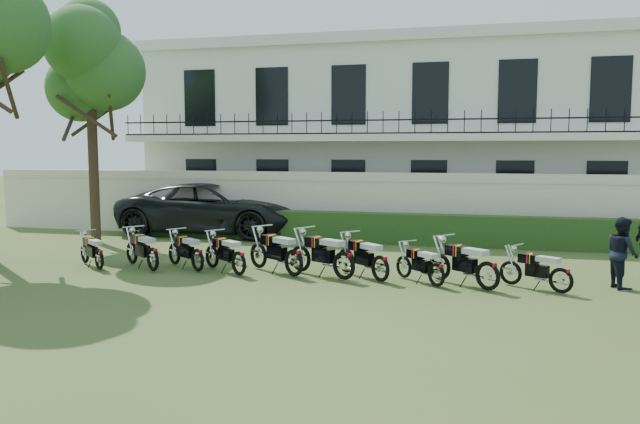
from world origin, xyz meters
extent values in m
plane|color=#3C5020|center=(0.00, 0.00, 0.00)|extent=(100.00, 100.00, 0.00)
cube|color=beige|center=(0.00, 8.00, 1.00)|extent=(30.00, 0.30, 2.00)
cube|color=beige|center=(0.00, 8.00, 2.15)|extent=(30.00, 0.35, 0.30)
cube|color=#224117|center=(1.00, 7.20, 0.50)|extent=(18.00, 0.60, 1.00)
cube|color=silver|center=(0.00, 14.00, 3.50)|extent=(20.00, 8.00, 7.00)
cube|color=silver|center=(0.00, 14.00, 7.20)|extent=(20.40, 8.40, 0.40)
cube|color=silver|center=(0.00, 9.30, 3.50)|extent=(20.00, 1.40, 0.25)
cube|color=black|center=(0.00, 8.65, 4.10)|extent=(20.00, 0.05, 0.05)
cube|color=black|center=(0.00, 8.65, 3.65)|extent=(20.00, 0.05, 0.05)
cube|color=black|center=(-7.50, 10.02, 1.60)|extent=(1.30, 0.12, 2.20)
cube|color=black|center=(-7.50, 10.02, 5.10)|extent=(1.30, 0.12, 2.20)
cube|color=black|center=(-4.50, 10.02, 1.60)|extent=(1.30, 0.12, 2.20)
cube|color=black|center=(-4.50, 10.02, 5.10)|extent=(1.30, 0.12, 2.20)
cube|color=black|center=(-1.50, 10.02, 1.60)|extent=(1.30, 0.12, 2.20)
cube|color=black|center=(-1.50, 10.02, 5.10)|extent=(1.30, 0.12, 2.20)
cube|color=black|center=(1.50, 10.02, 1.60)|extent=(1.30, 0.12, 2.20)
cube|color=black|center=(1.50, 10.02, 5.10)|extent=(1.30, 0.12, 2.20)
cube|color=black|center=(4.50, 10.02, 1.60)|extent=(1.30, 0.12, 2.20)
cube|color=black|center=(4.50, 10.02, 5.10)|extent=(1.30, 0.12, 2.20)
cube|color=black|center=(7.50, 10.02, 1.60)|extent=(1.30, 0.12, 2.20)
cube|color=black|center=(7.50, 10.02, 5.10)|extent=(1.30, 0.12, 2.20)
cylinder|color=#473323|center=(-9.00, 5.00, 2.62)|extent=(0.32, 0.32, 5.25)
sphere|color=#2C6227|center=(-8.60, 5.20, 5.62)|extent=(2.60, 2.60, 2.60)
sphere|color=#2C6227|center=(-9.60, 5.30, 5.10)|extent=(2.20, 2.20, 2.20)
sphere|color=#2C6227|center=(-8.90, 4.50, 6.38)|extent=(2.40, 2.40, 2.40)
sphere|color=#2C6227|center=(-9.00, 5.00, 6.90)|extent=(2.00, 2.00, 2.00)
torus|color=black|center=(-5.65, 0.47, 0.27)|extent=(0.48, 0.40, 0.54)
torus|color=black|center=(-6.56, 1.18, 0.27)|extent=(0.48, 0.40, 0.54)
cube|color=black|center=(-6.07, 0.80, 0.40)|extent=(0.48, 0.43, 0.27)
cube|color=black|center=(-6.23, 0.92, 0.64)|extent=(0.46, 0.43, 0.20)
cube|color=#B90B1A|center=(-6.23, 0.92, 0.65)|extent=(0.14, 0.25, 0.20)
cube|color=yellow|center=(-6.19, 0.89, 0.65)|extent=(0.12, 0.24, 0.20)
cube|color=silver|center=(-5.88, 0.65, 0.68)|extent=(0.52, 0.47, 0.11)
cylinder|color=silver|center=(-6.45, 1.10, 0.91)|extent=(0.35, 0.44, 0.03)
torus|color=black|center=(-4.16, 0.61, 0.30)|extent=(0.54, 0.43, 0.61)
torus|color=black|center=(-5.20, 1.37, 0.30)|extent=(0.54, 0.43, 0.61)
cube|color=black|center=(-4.64, 0.96, 0.45)|extent=(0.55, 0.47, 0.30)
cube|color=black|center=(-4.82, 1.10, 0.72)|extent=(0.52, 0.47, 0.22)
cube|color=#B90B1A|center=(-4.82, 1.10, 0.73)|extent=(0.15, 0.28, 0.23)
cube|color=yellow|center=(-4.78, 1.06, 0.73)|extent=(0.12, 0.27, 0.23)
cube|color=silver|center=(-4.42, 0.80, 0.76)|extent=(0.58, 0.52, 0.12)
cylinder|color=silver|center=(-5.08, 1.29, 1.02)|extent=(0.38, 0.50, 0.03)
torus|color=black|center=(-3.06, 0.87, 0.29)|extent=(0.52, 0.41, 0.58)
torus|color=black|center=(-4.07, 1.59, 0.29)|extent=(0.52, 0.41, 0.58)
cube|color=black|center=(-3.53, 1.20, 0.43)|extent=(0.53, 0.45, 0.29)
cube|color=black|center=(-3.71, 1.33, 0.69)|extent=(0.49, 0.45, 0.21)
cube|color=#B90B1A|center=(-3.71, 1.33, 0.70)|extent=(0.14, 0.27, 0.22)
cube|color=yellow|center=(-3.66, 1.30, 0.70)|extent=(0.12, 0.26, 0.22)
cube|color=silver|center=(-3.32, 1.05, 0.73)|extent=(0.56, 0.49, 0.11)
cylinder|color=silver|center=(-3.96, 1.51, 0.97)|extent=(0.36, 0.48, 0.03)
torus|color=black|center=(-1.86, 0.65, 0.29)|extent=(0.54, 0.42, 0.60)
torus|color=black|center=(-2.89, 1.39, 0.29)|extent=(0.54, 0.42, 0.60)
cube|color=black|center=(-2.34, 0.99, 0.44)|extent=(0.54, 0.46, 0.29)
cube|color=black|center=(-2.52, 1.12, 0.70)|extent=(0.51, 0.46, 0.22)
cube|color=#B90B1A|center=(-2.52, 1.12, 0.71)|extent=(0.15, 0.28, 0.22)
cube|color=yellow|center=(-2.47, 1.09, 0.71)|extent=(0.12, 0.27, 0.22)
cube|color=silver|center=(-2.12, 0.83, 0.74)|extent=(0.57, 0.51, 0.12)
cylinder|color=silver|center=(-2.77, 1.30, 1.00)|extent=(0.37, 0.49, 0.03)
torus|color=black|center=(-0.45, 0.84, 0.33)|extent=(0.61, 0.45, 0.67)
torus|color=black|center=(-1.63, 1.62, 0.33)|extent=(0.61, 0.45, 0.67)
cube|color=black|center=(-0.99, 1.20, 0.49)|extent=(0.61, 0.50, 0.33)
cube|color=black|center=(-1.20, 1.34, 0.79)|extent=(0.57, 0.51, 0.24)
cube|color=#B90B1A|center=(-1.20, 1.34, 0.80)|extent=(0.15, 0.31, 0.25)
cube|color=yellow|center=(-1.15, 1.30, 0.80)|extent=(0.12, 0.30, 0.25)
cube|color=silver|center=(-0.75, 1.04, 0.83)|extent=(0.65, 0.55, 0.13)
cylinder|color=silver|center=(-1.49, 1.53, 1.11)|extent=(0.39, 0.56, 0.03)
torus|color=black|center=(0.85, 0.78, 0.33)|extent=(0.64, 0.42, 0.68)
torus|color=black|center=(-0.41, 1.49, 0.33)|extent=(0.64, 0.42, 0.68)
cube|color=black|center=(0.27, 1.11, 0.50)|extent=(0.63, 0.47, 0.33)
cube|color=black|center=(0.04, 1.23, 0.80)|extent=(0.58, 0.49, 0.24)
cube|color=#B90B1A|center=(0.04, 1.23, 0.81)|extent=(0.14, 0.31, 0.25)
cube|color=yellow|center=(0.10, 1.20, 0.81)|extent=(0.10, 0.30, 0.25)
cube|color=silver|center=(0.53, 0.96, 0.84)|extent=(0.66, 0.53, 0.13)
cylinder|color=silver|center=(-0.27, 1.41, 1.13)|extent=(0.35, 0.60, 0.03)
torus|color=black|center=(1.58, 0.69, 0.31)|extent=(0.53, 0.48, 0.62)
torus|color=black|center=(0.59, 1.57, 0.31)|extent=(0.53, 0.48, 0.62)
cube|color=black|center=(1.12, 1.10, 0.46)|extent=(0.54, 0.51, 0.31)
cube|color=black|center=(0.95, 1.25, 0.73)|extent=(0.52, 0.50, 0.22)
cube|color=#B90B1A|center=(0.95, 1.25, 0.75)|extent=(0.18, 0.29, 0.23)
cube|color=yellow|center=(0.99, 1.21, 0.75)|extent=(0.15, 0.28, 0.23)
cube|color=silver|center=(1.33, 0.92, 0.78)|extent=(0.58, 0.56, 0.12)
cylinder|color=silver|center=(0.70, 1.47, 1.04)|extent=(0.43, 0.48, 0.03)
torus|color=black|center=(2.79, 0.52, 0.27)|extent=(0.44, 0.44, 0.54)
torus|color=black|center=(1.97, 1.33, 0.27)|extent=(0.44, 0.44, 0.54)
cube|color=black|center=(2.41, 0.90, 0.40)|extent=(0.46, 0.46, 0.27)
cube|color=black|center=(2.27, 1.04, 0.64)|extent=(0.45, 0.44, 0.19)
cube|color=#B90B1A|center=(2.27, 1.04, 0.65)|extent=(0.16, 0.25, 0.20)
cube|color=yellow|center=(2.31, 1.00, 0.65)|extent=(0.14, 0.24, 0.20)
cube|color=silver|center=(2.58, 0.73, 0.67)|extent=(0.50, 0.49, 0.11)
cylinder|color=silver|center=(2.07, 1.24, 0.90)|extent=(0.39, 0.40, 0.03)
torus|color=black|center=(4.03, 0.38, 0.32)|extent=(0.56, 0.48, 0.65)
torus|color=black|center=(2.95, 1.24, 0.32)|extent=(0.56, 0.48, 0.65)
cube|color=black|center=(3.53, 0.78, 0.48)|extent=(0.57, 0.51, 0.32)
cube|color=black|center=(3.34, 0.93, 0.76)|extent=(0.54, 0.51, 0.23)
cube|color=#B90B1A|center=(3.34, 0.93, 0.77)|extent=(0.17, 0.30, 0.24)
cube|color=yellow|center=(3.39, 0.89, 0.77)|extent=(0.14, 0.29, 0.24)
cube|color=silver|center=(3.75, 0.60, 0.80)|extent=(0.61, 0.56, 0.13)
cylinder|color=silver|center=(3.07, 1.14, 1.08)|extent=(0.42, 0.52, 0.03)
torus|color=black|center=(5.51, 0.62, 0.27)|extent=(0.51, 0.36, 0.55)
torus|color=black|center=(4.51, 1.25, 0.27)|extent=(0.51, 0.36, 0.55)
cube|color=black|center=(5.04, 0.91, 0.41)|extent=(0.51, 0.40, 0.27)
cube|color=black|center=(4.87, 1.02, 0.65)|extent=(0.47, 0.42, 0.20)
cube|color=#B90B1A|center=(4.87, 1.02, 0.66)|extent=(0.12, 0.26, 0.21)
cube|color=yellow|center=(4.91, 0.99, 0.66)|extent=(0.10, 0.25, 0.21)
cube|color=silver|center=(5.25, 0.78, 0.69)|extent=(0.54, 0.45, 0.11)
cylinder|color=silver|center=(4.62, 1.18, 0.93)|extent=(0.31, 0.48, 0.03)
imported|color=black|center=(-6.08, 7.90, 0.93)|extent=(6.81, 3.29, 1.87)
imported|color=black|center=(6.39, 1.91, 0.80)|extent=(0.78, 0.91, 1.60)
camera|label=1|loc=(3.21, -13.02, 3.10)|focal=35.00mm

